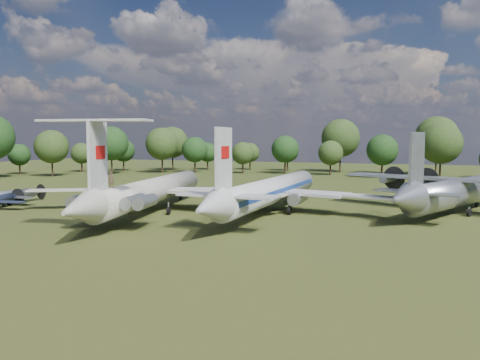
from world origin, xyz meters
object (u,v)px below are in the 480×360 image
at_px(an12_transport, 455,197).
at_px(person_on_il62, 111,179).
at_px(tu104_jet, 272,195).
at_px(small_prop_northwest, 5,198).
at_px(il62_airliner, 153,195).

relative_size(an12_transport, person_on_il62, 19.58).
xyz_separation_m(tu104_jet, small_prop_northwest, (-41.03, -7.06, -1.32)).
bearing_deg(small_prop_northwest, tu104_jet, 19.20).
bearing_deg(person_on_il62, tu104_jet, -148.66).
height_order(il62_airliner, an12_transport, an12_transport).
distance_m(il62_airliner, tu104_jet, 16.34).
distance_m(an12_transport, small_prop_northwest, 66.07).
bearing_deg(il62_airliner, an12_transport, 7.50).
distance_m(tu104_jet, person_on_il62, 22.73).
distance_m(tu104_jet, small_prop_northwest, 41.66).
relative_size(il62_airliner, small_prop_northwest, 3.31).
relative_size(il62_airliner, tu104_jet, 1.01).
distance_m(small_prop_northwest, person_on_il62, 30.89).
bearing_deg(person_on_il62, small_prop_northwest, -46.30).
bearing_deg(small_prop_northwest, person_on_il62, -12.66).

